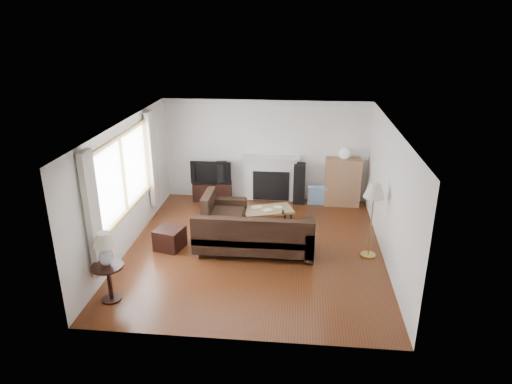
# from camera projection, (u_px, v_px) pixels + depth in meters

# --- Properties ---
(room) EXTENTS (5.10, 5.60, 2.54)m
(room) POSITION_uv_depth(u_px,v_px,m) (254.00, 190.00, 8.64)
(room) COLOR #562813
(room) RESTS_ON ground
(window) EXTENTS (0.12, 2.74, 1.54)m
(window) POSITION_uv_depth(u_px,v_px,m) (124.00, 175.00, 8.57)
(window) COLOR brown
(window) RESTS_ON room
(curtain_near) EXTENTS (0.10, 0.35, 2.10)m
(curtain_near) POSITION_uv_depth(u_px,v_px,m) (93.00, 215.00, 7.21)
(curtain_near) COLOR beige
(curtain_near) RESTS_ON room
(curtain_far) EXTENTS (0.10, 0.35, 2.10)m
(curtain_far) POSITION_uv_depth(u_px,v_px,m) (152.00, 159.00, 10.03)
(curtain_far) COLOR beige
(curtain_far) RESTS_ON room
(fireplace) EXTENTS (1.40, 0.26, 1.15)m
(fireplace) POSITION_uv_depth(u_px,v_px,m) (271.00, 178.00, 11.32)
(fireplace) COLOR white
(fireplace) RESTS_ON room
(tv_stand) EXTENTS (0.93, 0.42, 0.47)m
(tv_stand) POSITION_uv_depth(u_px,v_px,m) (212.00, 191.00, 11.45)
(tv_stand) COLOR black
(tv_stand) RESTS_ON ground
(television) EXTENTS (1.00, 0.13, 0.58)m
(television) POSITION_uv_depth(u_px,v_px,m) (212.00, 171.00, 11.26)
(television) COLOR black
(television) RESTS_ON tv_stand
(speaker_left) EXTENTS (0.33, 0.37, 0.97)m
(speaker_left) POSITION_uv_depth(u_px,v_px,m) (222.00, 181.00, 11.37)
(speaker_left) COLOR black
(speaker_left) RESTS_ON ground
(speaker_right) EXTENTS (0.29, 0.34, 0.99)m
(speaker_right) POSITION_uv_depth(u_px,v_px,m) (299.00, 183.00, 11.20)
(speaker_right) COLOR black
(speaker_right) RESTS_ON ground
(bookshelf) EXTENTS (0.84, 0.40, 1.16)m
(bookshelf) POSITION_uv_depth(u_px,v_px,m) (342.00, 182.00, 11.05)
(bookshelf) COLOR #9E6D49
(bookshelf) RESTS_ON ground
(globe_lamp) EXTENTS (0.27, 0.27, 0.27)m
(globe_lamp) POSITION_uv_depth(u_px,v_px,m) (344.00, 154.00, 10.79)
(globe_lamp) COLOR white
(globe_lamp) RESTS_ON bookshelf
(sectional_sofa) EXTENTS (2.50, 1.82, 0.81)m
(sectional_sofa) POSITION_uv_depth(u_px,v_px,m) (254.00, 233.00, 8.82)
(sectional_sofa) COLOR black
(sectional_sofa) RESTS_ON ground
(coffee_table) EXTENTS (1.20, 0.90, 0.42)m
(coffee_table) POSITION_uv_depth(u_px,v_px,m) (268.00, 218.00, 9.99)
(coffee_table) COLOR olive
(coffee_table) RESTS_ON ground
(footstool) EXTENTS (0.62, 0.62, 0.43)m
(footstool) POSITION_uv_depth(u_px,v_px,m) (170.00, 238.00, 9.05)
(footstool) COLOR black
(footstool) RESTS_ON ground
(floor_lamp) EXTENTS (0.41, 0.41, 1.49)m
(floor_lamp) POSITION_uv_depth(u_px,v_px,m) (371.00, 220.00, 8.57)
(floor_lamp) COLOR #A68D39
(floor_lamp) RESTS_ON ground
(side_table) EXTENTS (0.51, 0.51, 0.64)m
(side_table) POSITION_uv_depth(u_px,v_px,m) (110.00, 283.00, 7.35)
(side_table) COLOR black
(side_table) RESTS_ON ground
(table_lamp) EXTENTS (0.35, 0.35, 0.56)m
(table_lamp) POSITION_uv_depth(u_px,v_px,m) (105.00, 250.00, 7.13)
(table_lamp) COLOR silver
(table_lamp) RESTS_ON side_table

